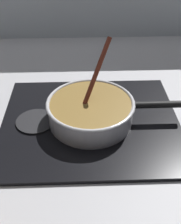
{
  "coord_description": "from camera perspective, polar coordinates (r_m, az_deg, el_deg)",
  "views": [
    {
      "loc": [
        0.1,
        -0.62,
        0.59
      ],
      "look_at": [
        0.13,
        0.09,
        0.05
      ],
      "focal_mm": 46.03,
      "sensor_mm": 36.0,
      "label": 1
    }
  ],
  "objects": [
    {
      "name": "hob_plate",
      "position": [
        0.92,
        0.0,
        -2.03
      ],
      "size": [
        0.56,
        0.48,
        0.01
      ],
      "primitive_type": "cube",
      "color": "black",
      "rests_on": "ground"
    },
    {
      "name": "burner_ring",
      "position": [
        0.91,
        0.0,
        -1.55
      ],
      "size": [
        0.19,
        0.19,
        0.01
      ],
      "primitive_type": "torus",
      "color": "#592D0C",
      "rests_on": "hob_plate"
    },
    {
      "name": "ground",
      "position": [
        0.87,
        -8.4,
        -7.16
      ],
      "size": [
        2.4,
        1.6,
        0.04
      ],
      "primitive_type": "cube",
      "color": "#B7B7BC"
    },
    {
      "name": "cooking_pan",
      "position": [
        0.89,
        0.11,
        0.28
      ],
      "size": [
        0.43,
        0.27,
        0.25
      ],
      "color": "silver",
      "rests_on": "hob_plate"
    },
    {
      "name": "spare_burner",
      "position": [
        0.92,
        -10.85,
        -1.82
      ],
      "size": [
        0.12,
        0.12,
        0.01
      ],
      "primitive_type": "cylinder",
      "color": "#262628",
      "rests_on": "hob_plate"
    }
  ]
}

